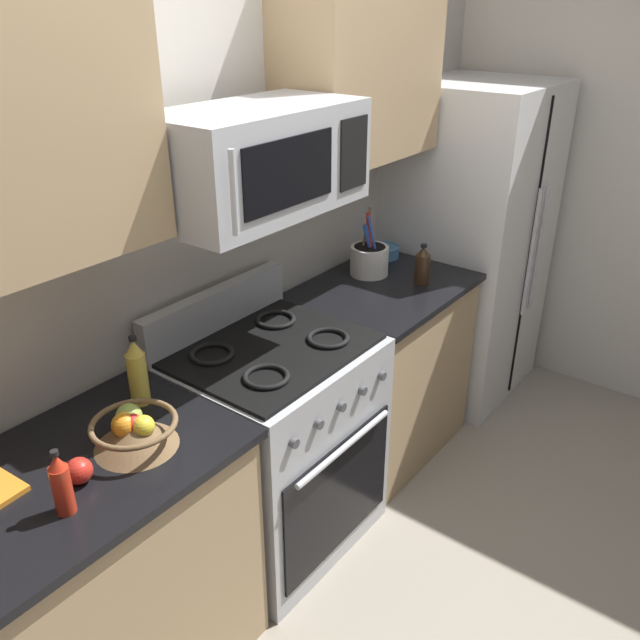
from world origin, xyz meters
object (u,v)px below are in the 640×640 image
object	(u,v)px
bottle_soy	(422,266)
prep_bowl	(384,251)
fruit_basket	(134,431)
bottle_hot_sauce	(61,484)
microwave	(258,160)
refrigerator	(467,244)
bottle_oil	(137,373)
utensil_crock	(369,259)
apple_loose	(79,471)
range_oven	(275,443)

from	to	relation	value
bottle_soy	prep_bowl	world-z (taller)	bottle_soy
fruit_basket	bottle_hot_sauce	distance (m)	0.31
microwave	bottle_hot_sauce	bearing A→B (deg)	-170.01
refrigerator	bottle_oil	distance (m)	2.20
refrigerator	fruit_basket	bearing A→B (deg)	-178.89
bottle_hot_sauce	bottle_soy	bearing A→B (deg)	0.58
fruit_basket	bottle_oil	size ratio (longest dim) A/B	1.05
fruit_basket	microwave	bearing A→B (deg)	7.48
utensil_crock	apple_loose	xyz separation A→B (m)	(-1.78, -0.21, -0.04)
refrigerator	fruit_basket	distance (m)	2.35
fruit_basket	bottle_oil	distance (m)	0.25
microwave	prep_bowl	size ratio (longest dim) A/B	4.83
refrigerator	utensil_crock	size ratio (longest dim) A/B	5.39
refrigerator	bottle_oil	size ratio (longest dim) A/B	7.00
refrigerator	prep_bowl	size ratio (longest dim) A/B	10.86
fruit_basket	range_oven	bearing A→B (deg)	5.17
fruit_basket	apple_loose	xyz separation A→B (m)	(-0.20, -0.01, -0.02)
bottle_soy	prep_bowl	xyz separation A→B (m)	(0.19, 0.33, -0.06)
utensil_crock	bottle_soy	world-z (taller)	utensil_crock
utensil_crock	fruit_basket	bearing A→B (deg)	-172.88
microwave	apple_loose	bearing A→B (deg)	-173.50
utensil_crock	bottle_soy	distance (m)	0.27
bottle_soy	utensil_crock	bearing A→B (deg)	102.64
microwave	bottle_oil	xyz separation A→B (m)	(-0.53, 0.09, -0.62)
bottle_soy	fruit_basket	bearing A→B (deg)	177.77
microwave	fruit_basket	bearing A→B (deg)	-172.52
bottle_soy	prep_bowl	distance (m)	0.38
range_oven	bottle_soy	size ratio (longest dim) A/B	5.60
fruit_basket	apple_loose	world-z (taller)	fruit_basket
fruit_basket	bottle_hot_sauce	bearing A→B (deg)	-164.28
refrigerator	prep_bowl	bearing A→B (deg)	157.38
fruit_basket	apple_loose	size ratio (longest dim) A/B	3.40
refrigerator	bottle_soy	world-z (taller)	refrigerator
utensil_crock	apple_loose	distance (m)	1.79
bottle_hot_sauce	fruit_basket	bearing A→B (deg)	15.72
refrigerator	microwave	xyz separation A→B (m)	(-1.65, 0.05, 0.77)
range_oven	microwave	world-z (taller)	microwave
utensil_crock	fruit_basket	world-z (taller)	utensil_crock
range_oven	microwave	bearing A→B (deg)	90.02
apple_loose	prep_bowl	world-z (taller)	apple_loose
prep_bowl	microwave	bearing A→B (deg)	-171.14
microwave	fruit_basket	size ratio (longest dim) A/B	2.95
utensil_crock	prep_bowl	distance (m)	0.26
fruit_basket	bottle_soy	size ratio (longest dim) A/B	1.36
apple_loose	bottle_oil	size ratio (longest dim) A/B	0.31
apple_loose	bottle_hot_sauce	size ratio (longest dim) A/B	0.39
microwave	fruit_basket	world-z (taller)	microwave
refrigerator	bottle_hot_sauce	distance (m)	2.65
microwave	utensil_crock	bearing A→B (deg)	6.83
refrigerator	utensil_crock	xyz separation A→B (m)	(-0.77, 0.15, 0.11)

